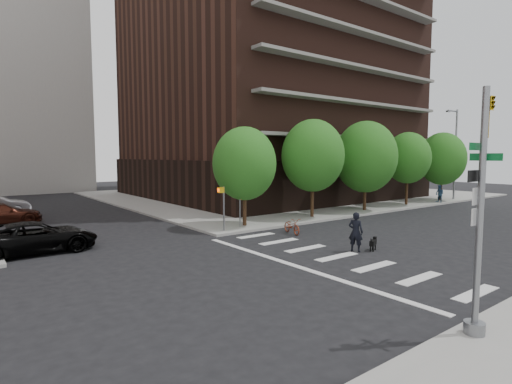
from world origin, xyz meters
TOP-DOWN VIEW (x-y plane):
  - ground at (0.00, 0.00)m, footprint 120.00×120.00m
  - sidewalk_ne at (20.50, 23.50)m, footprint 39.00×33.00m
  - crosswalk at (2.21, -0.00)m, footprint 3.85×13.00m
  - apartment_tower at (18.00, 24.00)m, footprint 26.65×25.50m
  - tree_a at (4.00, 8.50)m, footprint 4.00×4.00m
  - tree_b at (10.00, 8.50)m, footprint 4.50×4.50m
  - tree_c at (16.00, 8.50)m, footprint 5.00×5.00m
  - tree_d at (22.00, 8.50)m, footprint 4.00×4.00m
  - tree_e at (28.00, 8.50)m, footprint 4.50×4.50m
  - traffic_signal at (-0.47, -7.49)m, footprint 0.90×0.75m
  - pedestrian_signal at (2.32, 7.92)m, footprint 2.18×0.67m
  - streetlamp at (29.82, 8.20)m, footprint 2.14×0.22m
  - parked_car_black at (-7.61, 9.00)m, footprint 2.51×5.35m
  - parked_car_maroon at (-8.20, 19.20)m, footprint 2.14×4.97m
  - scooter at (5.03, 5.21)m, footprint 1.03×1.86m
  - dog_walker at (4.49, 0.16)m, footprint 0.81×0.69m
  - dog at (5.32, -0.23)m, footprint 0.74×0.44m
  - pedestrian_far at (25.92, 7.50)m, footprint 0.92×0.79m

SIDE VIEW (x-z plane):
  - ground at x=0.00m, z-range 0.00..0.00m
  - crosswalk at x=2.21m, z-range 0.00..0.01m
  - sidewalk_ne at x=20.50m, z-range 0.00..0.15m
  - dog at x=5.32m, z-range 0.08..0.70m
  - scooter at x=5.03m, z-range 0.00..0.93m
  - parked_car_maroon at x=-8.20m, z-range 0.00..1.43m
  - parked_car_black at x=-7.61m, z-range 0.00..1.48m
  - dog_walker at x=4.49m, z-range 0.00..1.89m
  - pedestrian_far at x=25.92m, z-range 0.15..1.78m
  - pedestrian_signal at x=2.32m, z-range 0.55..3.15m
  - traffic_signal at x=-0.47m, z-range -0.30..5.70m
  - tree_a at x=4.00m, z-range 1.09..6.99m
  - tree_e at x=28.00m, z-range 1.07..7.42m
  - tree_d at x=22.00m, z-range 1.24..7.44m
  - tree_c at x=16.00m, z-range 1.05..7.85m
  - tree_b at x=10.00m, z-range 1.22..7.87m
  - streetlamp at x=29.82m, z-range 0.79..9.79m
  - apartment_tower at x=18.00m, z-range -1.59..43.41m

